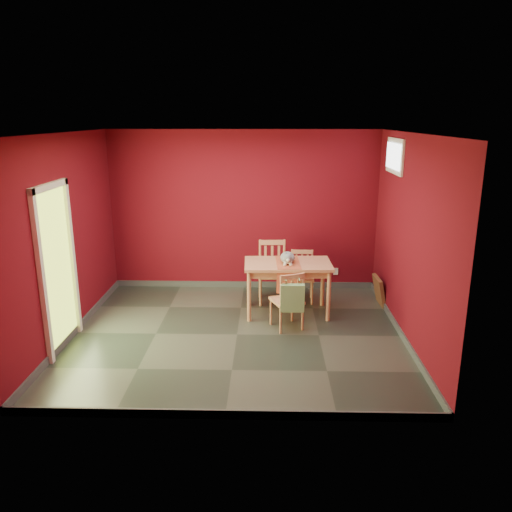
{
  "coord_description": "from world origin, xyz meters",
  "views": [
    {
      "loc": [
        0.42,
        -6.31,
        2.9
      ],
      "look_at": [
        0.25,
        0.45,
        1.0
      ],
      "focal_mm": 35.0,
      "sensor_mm": 36.0,
      "label": 1
    }
  ],
  "objects_px": {
    "cat": "(288,255)",
    "chair_far_right": "(302,276)",
    "chair_far_left": "(272,271)",
    "chair_near": "(288,300)",
    "dining_table": "(288,269)",
    "tote_bag": "(292,298)",
    "picture_frame": "(379,291)"
  },
  "relations": [
    {
      "from": "chair_far_left",
      "to": "tote_bag",
      "type": "bearing_deg",
      "value": -78.66
    },
    {
      "from": "chair_near",
      "to": "tote_bag",
      "type": "relative_size",
      "value": 1.86
    },
    {
      "from": "dining_table",
      "to": "picture_frame",
      "type": "xyz_separation_m",
      "value": [
        1.47,
        0.4,
        -0.47
      ]
    },
    {
      "from": "chair_near",
      "to": "cat",
      "type": "distance_m",
      "value": 0.75
    },
    {
      "from": "tote_bag",
      "to": "chair_far_right",
      "type": "bearing_deg",
      "value": 80.88
    },
    {
      "from": "chair_far_right",
      "to": "tote_bag",
      "type": "xyz_separation_m",
      "value": [
        -0.22,
        -1.34,
        0.11
      ]
    },
    {
      "from": "cat",
      "to": "chair_far_right",
      "type": "bearing_deg",
      "value": 60.09
    },
    {
      "from": "cat",
      "to": "chair_far_left",
      "type": "bearing_deg",
      "value": 106.67
    },
    {
      "from": "chair_near",
      "to": "picture_frame",
      "type": "xyz_separation_m",
      "value": [
        1.49,
        0.97,
        -0.2
      ]
    },
    {
      "from": "chair_far_right",
      "to": "cat",
      "type": "bearing_deg",
      "value": -114.47
    },
    {
      "from": "cat",
      "to": "picture_frame",
      "type": "relative_size",
      "value": 0.96
    },
    {
      "from": "dining_table",
      "to": "tote_bag",
      "type": "relative_size",
      "value": 2.89
    },
    {
      "from": "chair_far_right",
      "to": "chair_near",
      "type": "relative_size",
      "value": 0.97
    },
    {
      "from": "chair_near",
      "to": "picture_frame",
      "type": "height_order",
      "value": "chair_near"
    },
    {
      "from": "dining_table",
      "to": "picture_frame",
      "type": "bearing_deg",
      "value": 15.18
    },
    {
      "from": "dining_table",
      "to": "cat",
      "type": "bearing_deg",
      "value": -157.39
    },
    {
      "from": "chair_far_right",
      "to": "tote_bag",
      "type": "bearing_deg",
      "value": -99.12
    },
    {
      "from": "chair_far_right",
      "to": "chair_near",
      "type": "xyz_separation_m",
      "value": [
        -0.27,
        -1.14,
        0.01
      ]
    },
    {
      "from": "dining_table",
      "to": "picture_frame",
      "type": "relative_size",
      "value": 2.84
    },
    {
      "from": "chair_far_right",
      "to": "cat",
      "type": "distance_m",
      "value": 0.8
    },
    {
      "from": "dining_table",
      "to": "chair_near",
      "type": "relative_size",
      "value": 1.55
    },
    {
      "from": "chair_far_right",
      "to": "cat",
      "type": "relative_size",
      "value": 1.85
    },
    {
      "from": "tote_bag",
      "to": "dining_table",
      "type": "bearing_deg",
      "value": 92.8
    },
    {
      "from": "dining_table",
      "to": "tote_bag",
      "type": "xyz_separation_m",
      "value": [
        0.04,
        -0.77,
        -0.17
      ]
    },
    {
      "from": "dining_table",
      "to": "cat",
      "type": "xyz_separation_m",
      "value": [
        -0.01,
        -0.0,
        0.21
      ]
    },
    {
      "from": "dining_table",
      "to": "chair_near",
      "type": "distance_m",
      "value": 0.63
    },
    {
      "from": "chair_far_left",
      "to": "chair_near",
      "type": "relative_size",
      "value": 1.17
    },
    {
      "from": "cat",
      "to": "picture_frame",
      "type": "bearing_deg",
      "value": 9.76
    },
    {
      "from": "tote_bag",
      "to": "cat",
      "type": "xyz_separation_m",
      "value": [
        -0.04,
        0.77,
        0.38
      ]
    },
    {
      "from": "chair_near",
      "to": "tote_bag",
      "type": "distance_m",
      "value": 0.23
    },
    {
      "from": "cat",
      "to": "picture_frame",
      "type": "distance_m",
      "value": 1.68
    },
    {
      "from": "dining_table",
      "to": "chair_far_right",
      "type": "xyz_separation_m",
      "value": [
        0.25,
        0.57,
        -0.28
      ]
    }
  ]
}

